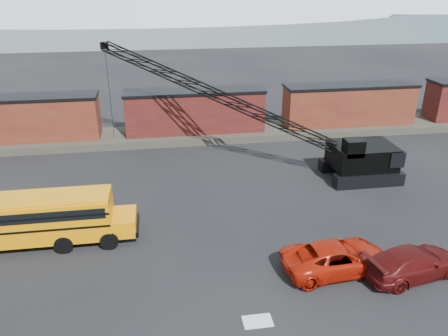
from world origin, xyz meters
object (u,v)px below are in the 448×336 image
object	(u,v)px
red_pickup	(337,258)
maroon_suv	(413,263)
crawler_crane	(217,95)
school_bus	(32,219)

from	to	relation	value
red_pickup	maroon_suv	size ratio (longest dim) A/B	1.06
crawler_crane	red_pickup	bearing A→B (deg)	-75.76
red_pickup	crawler_crane	size ratio (longest dim) A/B	0.26
school_bus	crawler_crane	world-z (taller)	crawler_crane
red_pickup	crawler_crane	bearing A→B (deg)	9.20
maroon_suv	crawler_crane	distance (m)	20.26
maroon_suv	red_pickup	bearing A→B (deg)	63.20
school_bus	red_pickup	xyz separation A→B (m)	(16.99, -5.19, -0.96)
school_bus	maroon_suv	world-z (taller)	school_bus
school_bus	maroon_suv	xyz separation A→B (m)	(20.89, -6.24, -0.97)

